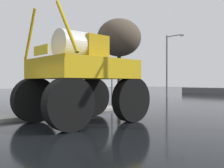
{
  "coord_description": "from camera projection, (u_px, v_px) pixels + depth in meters",
  "views": [
    {
      "loc": [
        7.7,
        -2.77,
        1.71
      ],
      "look_at": [
        -0.63,
        5.22,
        1.63
      ],
      "focal_mm": 39.47,
      "sensor_mm": 36.0,
      "label": 1
    }
  ],
  "objects": [
    {
      "name": "median_island",
      "position": [
        52.0,
        113.0,
        12.92
      ],
      "size": [
        1.58,
        9.18,
        0.15
      ],
      "primitive_type": "cube",
      "color": "#9E9B93",
      "rests_on": "ground"
    },
    {
      "name": "traffic_signal_near_left",
      "position": [
        114.0,
        71.0,
        17.61
      ],
      "size": [
        0.24,
        0.54,
        3.47
      ],
      "color": "slate",
      "rests_on": "ground"
    },
    {
      "name": "oversize_sprayer",
      "position": [
        83.0,
        76.0,
        10.56
      ],
      "size": [
        4.15,
        5.14,
        4.78
      ],
      "rotation": [
        0.0,
        0.0,
        1.55
      ],
      "color": "black",
      "rests_on": "ground"
    },
    {
      "name": "streetlight_far_left",
      "position": [
        168.0,
        62.0,
        27.87
      ],
      "size": [
        2.29,
        0.24,
        7.05
      ],
      "color": "slate",
      "rests_on": "ground"
    },
    {
      "name": "bare_tree_left",
      "position": [
        119.0,
        38.0,
        23.6
      ],
      "size": [
        4.22,
        4.22,
        7.79
      ],
      "color": "#473828",
      "rests_on": "ground"
    }
  ]
}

